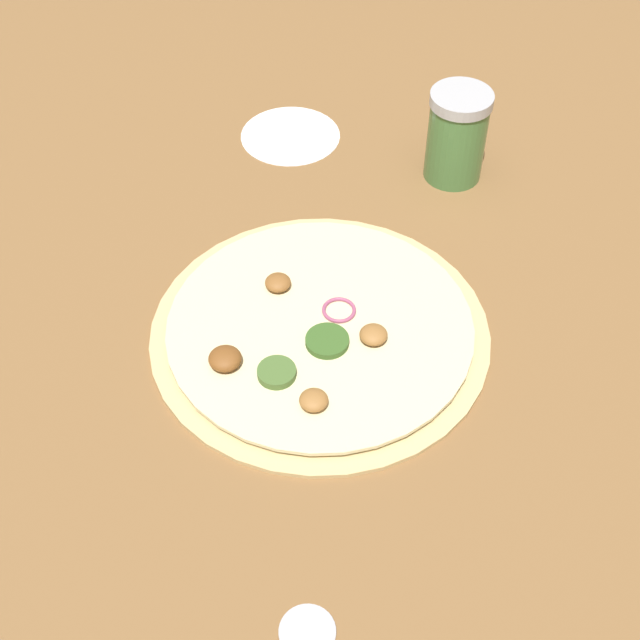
{
  "coord_description": "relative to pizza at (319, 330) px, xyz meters",
  "views": [
    {
      "loc": [
        0.54,
        0.03,
        0.62
      ],
      "look_at": [
        0.0,
        0.0,
        0.02
      ],
      "focal_mm": 50.0,
      "sensor_mm": 36.0,
      "label": 1
    }
  ],
  "objects": [
    {
      "name": "pizza",
      "position": [
        0.0,
        0.0,
        0.0
      ],
      "size": [
        0.31,
        0.31,
        0.03
      ],
      "color": "#D6B77A",
      "rests_on": "ground_plane"
    },
    {
      "name": "ground_plane",
      "position": [
        -0.0,
        0.0,
        -0.01
      ],
      "size": [
        3.0,
        3.0,
        0.0
      ],
      "primitive_type": "plane",
      "color": "brown"
    },
    {
      "name": "spice_jar",
      "position": [
        -0.25,
        0.13,
        0.04
      ],
      "size": [
        0.07,
        0.07,
        0.1
      ],
      "color": "#4C7F42",
      "rests_on": "ground_plane"
    },
    {
      "name": "loose_cap",
      "position": [
        0.28,
        0.01,
        -0.0
      ],
      "size": [
        0.04,
        0.04,
        0.01
      ],
      "color": "#B2B2B7",
      "rests_on": "ground_plane"
    },
    {
      "name": "flour_patch",
      "position": [
        -0.31,
        -0.05,
        -0.01
      ],
      "size": [
        0.11,
        0.11,
        0.0
      ],
      "color": "white",
      "rests_on": "ground_plane"
    }
  ]
}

